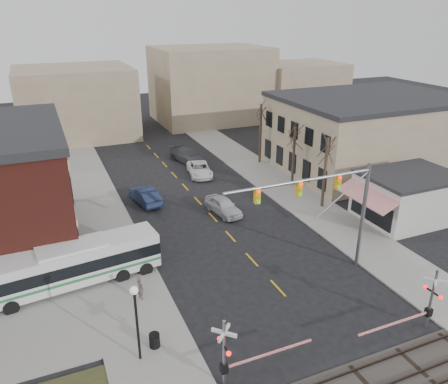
# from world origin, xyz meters

# --- Properties ---
(ground) EXTENTS (160.00, 160.00, 0.00)m
(ground) POSITION_xyz_m (0.00, 0.00, 0.00)
(ground) COLOR black
(ground) RESTS_ON ground
(sidewalk_west) EXTENTS (5.00, 60.00, 0.12)m
(sidewalk_west) POSITION_xyz_m (-9.50, 20.00, 0.06)
(sidewalk_west) COLOR gray
(sidewalk_west) RESTS_ON ground
(sidewalk_east) EXTENTS (5.00, 60.00, 0.12)m
(sidewalk_east) POSITION_xyz_m (9.50, 20.00, 0.06)
(sidewalk_east) COLOR gray
(sidewalk_east) RESTS_ON ground
(tan_building) EXTENTS (20.30, 15.30, 8.50)m
(tan_building) POSITION_xyz_m (22.00, 20.00, 4.26)
(tan_building) COLOR gray
(tan_building) RESTS_ON ground
(awning_shop) EXTENTS (9.74, 6.20, 4.30)m
(awning_shop) POSITION_xyz_m (15.97, 7.00, 2.16)
(awning_shop) COLOR beige
(awning_shop) RESTS_ON ground
(tree_east_a) EXTENTS (0.28, 0.28, 6.75)m
(tree_east_a) POSITION_xyz_m (10.50, 12.00, 3.50)
(tree_east_a) COLOR #382B21
(tree_east_a) RESTS_ON sidewalk_east
(tree_east_b) EXTENTS (0.28, 0.28, 6.30)m
(tree_east_b) POSITION_xyz_m (10.80, 18.00, 3.27)
(tree_east_b) COLOR #382B21
(tree_east_b) RESTS_ON sidewalk_east
(tree_east_c) EXTENTS (0.28, 0.28, 7.20)m
(tree_east_c) POSITION_xyz_m (11.00, 26.00, 3.72)
(tree_east_c) COLOR #382B21
(tree_east_c) RESTS_ON sidewalk_east
(transit_bus) EXTENTS (11.64, 3.84, 2.94)m
(transit_bus) POSITION_xyz_m (-12.50, 7.82, 1.67)
(transit_bus) COLOR silver
(transit_bus) RESTS_ON ground
(traffic_signal_mast) EXTENTS (10.93, 0.30, 8.00)m
(traffic_signal_mast) POSITION_xyz_m (3.90, 2.34, 5.79)
(traffic_signal_mast) COLOR gray
(traffic_signal_mast) RESTS_ON ground
(rr_crossing_west) EXTENTS (5.60, 1.36, 4.00)m
(rr_crossing_west) POSITION_xyz_m (-6.21, -4.19, 1.97)
(rr_crossing_west) COLOR gray
(rr_crossing_west) RESTS_ON ground
(rr_crossing_east) EXTENTS (5.60, 1.36, 4.00)m
(rr_crossing_east) POSITION_xyz_m (5.73, -4.90, 1.97)
(rr_crossing_east) COLOR gray
(rr_crossing_east) RESTS_ON ground
(street_lamp) EXTENTS (0.44, 0.44, 4.61)m
(street_lamp) POSITION_xyz_m (-10.14, -0.86, 3.39)
(street_lamp) COLOR black
(street_lamp) RESTS_ON sidewalk_west
(trash_bin) EXTENTS (0.60, 0.60, 0.84)m
(trash_bin) POSITION_xyz_m (-9.18, -0.27, 0.54)
(trash_bin) COLOR black
(trash_bin) RESTS_ON sidewalk_west
(car_a) EXTENTS (2.47, 4.76, 1.55)m
(car_a) POSITION_xyz_m (1.21, 14.40, 0.77)
(car_a) COLOR silver
(car_a) RESTS_ON ground
(car_b) EXTENTS (2.50, 5.10, 1.61)m
(car_b) POSITION_xyz_m (-4.92, 19.60, 0.81)
(car_b) COLOR #1B2644
(car_b) RESTS_ON ground
(car_c) EXTENTS (3.24, 5.51, 1.44)m
(car_c) POSITION_xyz_m (2.69, 24.80, 0.72)
(car_c) COLOR white
(car_c) RESTS_ON ground
(car_d) EXTENTS (3.65, 5.91, 1.60)m
(car_d) POSITION_xyz_m (2.96, 30.00, 0.80)
(car_d) COLOR #494A4F
(car_d) RESTS_ON ground
(pedestrian_near) EXTENTS (0.56, 0.69, 1.65)m
(pedestrian_near) POSITION_xyz_m (-8.87, 4.41, 0.94)
(pedestrian_near) COLOR #584C46
(pedestrian_near) RESTS_ON sidewalk_west
(pedestrian_far) EXTENTS (0.96, 1.00, 1.62)m
(pedestrian_far) POSITION_xyz_m (-10.22, 7.94, 0.93)
(pedestrian_far) COLOR #37345B
(pedestrian_far) RESTS_ON sidewalk_west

